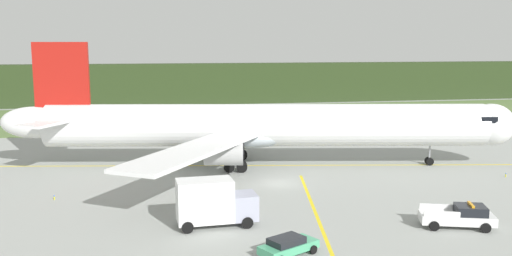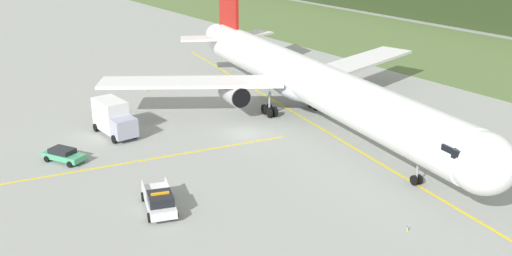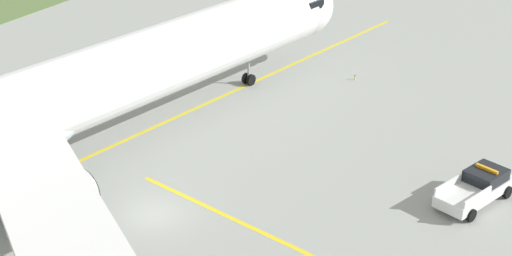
% 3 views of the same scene
% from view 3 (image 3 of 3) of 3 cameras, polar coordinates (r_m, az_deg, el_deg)
% --- Properties ---
extents(ground, '(320.00, 320.00, 0.00)m').
position_cam_3_polar(ground, '(44.21, -7.87, -6.43)').
color(ground, '#959994').
extents(taxiway_centerline_main, '(79.35, 14.02, 0.01)m').
position_cam_3_polar(taxiway_centerline_main, '(49.53, -15.13, -3.35)').
color(taxiway_centerline_main, yellow).
rests_on(taxiway_centerline_main, ground).
extents(airliner, '(59.18, 43.64, 14.27)m').
position_cam_3_polar(airliner, '(47.15, -16.45, 1.30)').
color(airliner, white).
rests_on(airliner, ground).
extents(ops_pickup_truck, '(5.89, 3.61, 1.94)m').
position_cam_3_polar(ops_pickup_truck, '(46.47, 16.23, -4.28)').
color(ops_pickup_truck, silver).
rests_on(ops_pickup_truck, ground).
extents(taxiway_edge_light_east, '(0.12, 0.12, 0.44)m').
position_cam_3_polar(taxiway_edge_light_east, '(62.26, 7.40, 3.79)').
color(taxiway_edge_light_east, yellow).
rests_on(taxiway_edge_light_east, ground).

